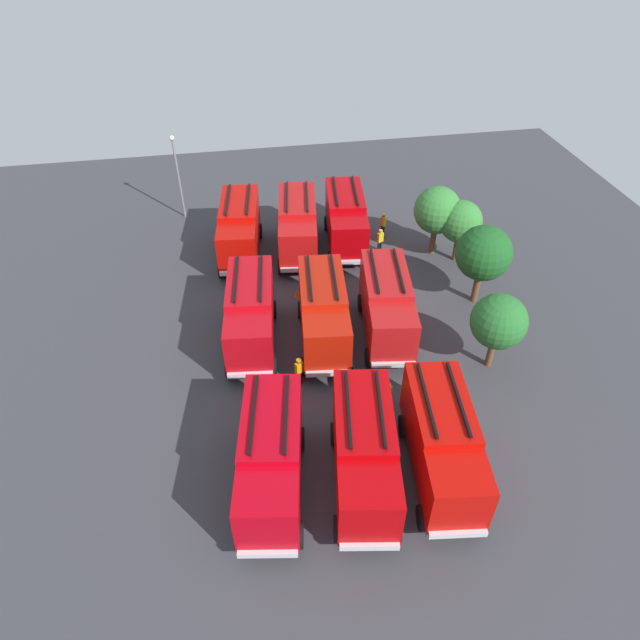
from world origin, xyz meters
name	(u,v)px	position (x,y,z in m)	size (l,w,h in m)	color
ground_plane	(320,338)	(0.00, 0.00, 0.00)	(56.51, 56.51, 0.00)	#38383D
fire_truck_0	(239,228)	(-9.79, -3.86, 2.15)	(7.45, 3.47, 3.88)	#B70B05
fire_truck_1	(250,313)	(-0.39, -3.89, 2.15)	(7.43, 3.40, 3.88)	#B70912
fire_truck_2	(271,458)	(9.53, -3.83, 2.15)	(7.50, 3.70, 3.88)	#BA0410
fire_truck_3	(298,225)	(-9.47, 0.13, 2.15)	(7.47, 3.55, 3.88)	#B51010
fire_truck_4	(323,312)	(0.22, 0.15, 2.15)	(7.42, 3.39, 3.88)	#B01608
fire_truck_5	(364,452)	(9.94, 0.16, 2.15)	(7.50, 3.71, 3.88)	#B20407
fire_truck_6	(346,219)	(-9.73, 3.59, 2.15)	(7.45, 3.50, 3.88)	#AF0408
fire_truck_7	(387,305)	(0.21, 3.84, 2.15)	(7.48, 3.60, 3.88)	#B01415
fire_truck_8	(443,442)	(10.03, 3.65, 2.15)	(7.46, 3.51, 3.88)	#BC0A05
firefighter_0	(299,370)	(3.38, -1.73, 0.98)	(0.41, 0.48, 1.74)	black
firefighter_1	(383,223)	(-10.63, 6.64, 0.99)	(0.47, 0.34, 1.76)	black
firefighter_2	(387,394)	(5.78, 2.42, 0.91)	(0.41, 0.48, 1.64)	black
firefighter_3	(380,239)	(-8.50, 5.84, 0.97)	(0.39, 0.48, 1.73)	black
tree_0	(437,211)	(-7.69, 9.45, 3.35)	(3.21, 3.21, 4.98)	brown
tree_1	(461,222)	(-6.57, 10.75, 2.98)	(2.86, 2.86, 4.43)	brown
tree_2	(484,254)	(-1.88, 10.28, 3.52)	(3.38, 3.38, 5.24)	brown
tree_3	(499,322)	(3.81, 8.81, 3.11)	(2.98, 2.98, 4.63)	brown
traffic_cone_0	(298,293)	(-4.25, -0.70, 0.29)	(0.41, 0.41, 0.58)	#F2600C
traffic_cone_1	(349,324)	(-0.67, 1.90, 0.30)	(0.41, 0.41, 0.59)	#F2600C
lamppost	(178,171)	(-16.05, -7.87, 3.80)	(0.36, 0.36, 6.48)	slate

